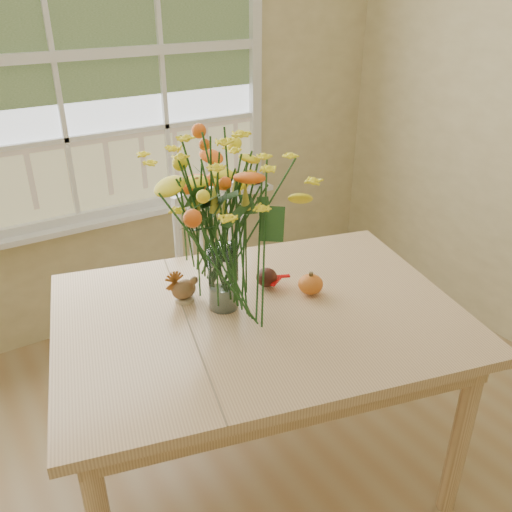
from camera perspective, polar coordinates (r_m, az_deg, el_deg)
wall_back at (r=2.96m, az=-20.15°, el=15.31°), size 4.00×0.02×2.70m
window at (r=2.90m, az=-20.55°, el=18.70°), size 2.42×0.12×1.74m
dining_table at (r=2.06m, az=0.30°, el=-7.97°), size 1.67×1.37×0.78m
windsor_chair at (r=2.80m, az=-3.59°, el=-1.69°), size 0.47×0.45×0.94m
flower_vase at (r=1.87m, az=-3.70°, el=4.21°), size 0.51×0.51×0.61m
pumpkin at (r=2.11m, az=5.76°, el=-3.06°), size 0.10×0.10×0.08m
turkey_figurine at (r=2.06m, az=-7.61°, el=-3.51°), size 0.10×0.08×0.12m
dark_gourd at (r=2.14m, az=1.12°, el=-2.36°), size 0.12×0.08×0.08m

